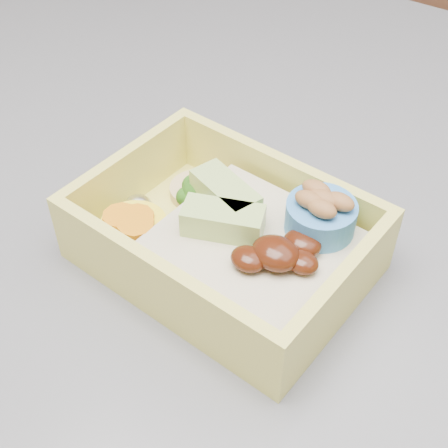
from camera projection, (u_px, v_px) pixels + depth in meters
The scene contains 2 objects.
island at pixel (224, 440), 0.84m from camera, with size 1.24×0.84×0.92m.
bento_box at pixel (233, 239), 0.44m from camera, with size 0.20×0.15×0.07m.
Camera 1 is at (0.23, -0.43, 1.26)m, focal length 50.00 mm.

